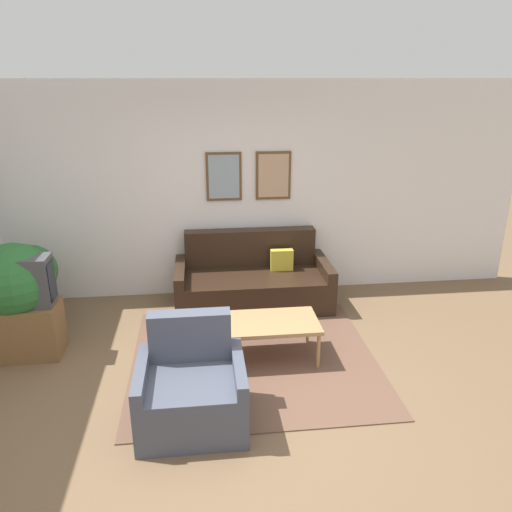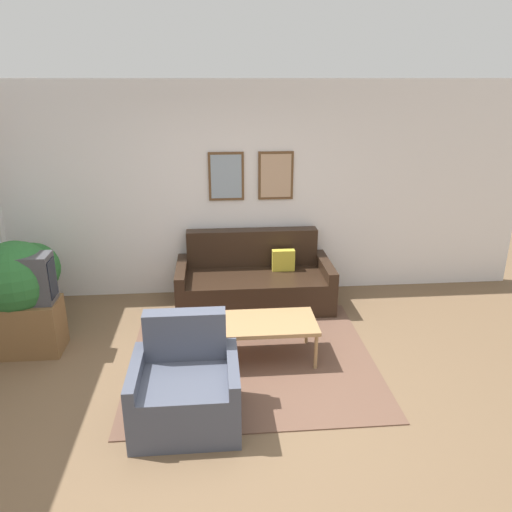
% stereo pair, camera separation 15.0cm
% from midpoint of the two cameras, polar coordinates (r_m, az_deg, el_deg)
% --- Properties ---
extents(ground_plane, '(16.00, 16.00, 0.00)m').
position_cam_midpoint_polar(ground_plane, '(4.53, -2.62, -17.08)').
color(ground_plane, brown).
extents(area_rug, '(2.45, 2.28, 0.01)m').
position_cam_midpoint_polar(area_rug, '(5.20, 0.35, -11.61)').
color(area_rug, brown).
rests_on(area_rug, ground_plane).
extents(wall_back, '(8.00, 0.09, 2.70)m').
position_cam_midpoint_polar(wall_back, '(6.35, -3.77, 7.37)').
color(wall_back, silver).
rests_on(wall_back, ground_plane).
extents(couch, '(1.90, 0.90, 0.89)m').
position_cam_midpoint_polar(couch, '(6.26, 0.48, -2.93)').
color(couch, black).
rests_on(couch, ground_plane).
extents(coffee_table, '(1.13, 0.58, 0.42)m').
position_cam_midpoint_polar(coffee_table, '(5.03, 1.30, -7.85)').
color(coffee_table, '#A87F51').
rests_on(coffee_table, ground_plane).
extents(tv_stand, '(0.68, 0.42, 0.56)m').
position_cam_midpoint_polar(tv_stand, '(5.68, -23.94, -7.44)').
color(tv_stand, brown).
rests_on(tv_stand, ground_plane).
extents(tv, '(0.64, 0.28, 0.51)m').
position_cam_midpoint_polar(tv, '(5.47, -24.68, -2.44)').
color(tv, '#424247').
rests_on(tv, tv_stand).
extents(armchair, '(0.87, 0.76, 0.87)m').
position_cam_midpoint_polar(armchair, '(4.28, -6.99, -14.88)').
color(armchair, '#474C5B').
rests_on(armchair, ground_plane).
extents(potted_plant_tall, '(0.78, 0.78, 1.17)m').
position_cam_midpoint_polar(potted_plant_tall, '(5.60, -24.99, -2.55)').
color(potted_plant_tall, '#383D42').
rests_on(potted_plant_tall, ground_plane).
extents(potted_plant_by_window, '(0.37, 0.37, 0.66)m').
position_cam_midpoint_polar(potted_plant_by_window, '(6.57, -23.63, -2.59)').
color(potted_plant_by_window, '#935638').
rests_on(potted_plant_by_window, ground_plane).
extents(potted_plant_small, '(0.61, 0.61, 0.93)m').
position_cam_midpoint_polar(potted_plant_small, '(6.28, -23.46, -1.56)').
color(potted_plant_small, '#383D42').
rests_on(potted_plant_small, ground_plane).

